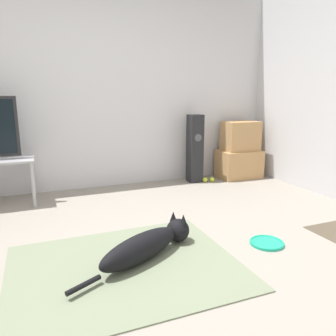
{
  "coord_description": "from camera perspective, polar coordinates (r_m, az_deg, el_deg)",
  "views": [
    {
      "loc": [
        -0.55,
        -2.1,
        1.17
      ],
      "look_at": [
        0.66,
        0.9,
        0.45
      ],
      "focal_mm": 35.0,
      "sensor_mm": 36.0,
      "label": 1
    }
  ],
  "objects": [
    {
      "name": "ground_plane",
      "position": [
        2.47,
        -6.74,
        -15.91
      ],
      "size": [
        12.0,
        12.0,
        0.0
      ],
      "primitive_type": "plane",
      "color": "gray"
    },
    {
      "name": "wall_back",
      "position": [
        4.24,
        -14.96,
        13.56
      ],
      "size": [
        8.0,
        0.06,
        2.55
      ],
      "color": "silver",
      "rests_on": "ground_plane"
    },
    {
      "name": "area_rug",
      "position": [
        2.4,
        -7.44,
        -16.72
      ],
      "size": [
        1.55,
        1.25,
        0.01
      ],
      "color": "slate",
      "rests_on": "ground_plane"
    },
    {
      "name": "dog",
      "position": [
        2.45,
        -3.29,
        -13.04
      ],
      "size": [
        1.01,
        0.59,
        0.24
      ],
      "color": "black",
      "rests_on": "area_rug"
    },
    {
      "name": "frisbee",
      "position": [
        2.81,
        16.84,
        -12.35
      ],
      "size": [
        0.27,
        0.27,
        0.03
      ],
      "color": "#199E7A",
      "rests_on": "ground_plane"
    },
    {
      "name": "cardboard_box_lower",
      "position": [
        4.84,
        12.24,
        0.69
      ],
      "size": [
        0.6,
        0.39,
        0.4
      ],
      "color": "tan",
      "rests_on": "ground_plane"
    },
    {
      "name": "cardboard_box_upper",
      "position": [
        4.79,
        12.51,
        5.46
      ],
      "size": [
        0.49,
        0.32,
        0.41
      ],
      "color": "tan",
      "rests_on": "cardboard_box_lower"
    },
    {
      "name": "floor_speaker",
      "position": [
        4.48,
        4.7,
        3.38
      ],
      "size": [
        0.18,
        0.18,
        0.92
      ],
      "color": "black",
      "rests_on": "ground_plane"
    },
    {
      "name": "tennis_ball_by_boxes",
      "position": [
        4.53,
        6.47,
        -2.06
      ],
      "size": [
        0.07,
        0.07,
        0.07
      ],
      "color": "#C6E033",
      "rests_on": "ground_plane"
    },
    {
      "name": "tennis_ball_near_speaker",
      "position": [
        4.56,
        7.67,
        -2.0
      ],
      "size": [
        0.07,
        0.07,
        0.07
      ],
      "color": "#C6E033",
      "rests_on": "ground_plane"
    }
  ]
}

